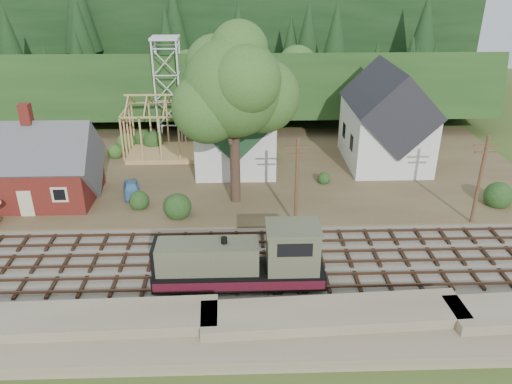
{
  "coord_description": "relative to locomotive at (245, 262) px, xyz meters",
  "views": [
    {
      "loc": [
        2.53,
        -31.39,
        20.65
      ],
      "look_at": [
        3.74,
        6.0,
        3.0
      ],
      "focal_mm": 35.0,
      "sensor_mm": 36.0,
      "label": 1
    }
  ],
  "objects": [
    {
      "name": "hillside",
      "position": [
        -2.74,
        45.0,
        -2.04
      ],
      "size": [
        70.0,
        28.96,
        12.74
      ],
      "primitive_type": "cube",
      "rotation": [
        -0.17,
        0.0,
        0.0
      ],
      "color": "#1E3F19",
      "rests_on": "ground"
    },
    {
      "name": "embankment",
      "position": [
        -2.74,
        -5.5,
        -2.04
      ],
      "size": [
        64.0,
        5.0,
        1.6
      ],
      "primitive_type": "cube",
      "color": "#7F7259",
      "rests_on": "ground"
    },
    {
      "name": "car_blue",
      "position": [
        -10.56,
        14.49,
        -1.11
      ],
      "size": [
        2.28,
        3.91,
        1.25
      ],
      "primitive_type": "imported",
      "rotation": [
        0.0,
        0.0,
        0.23
      ],
      "color": "#619AD0",
      "rests_on": "village_flat"
    },
    {
      "name": "locomotive",
      "position": [
        0.0,
        0.0,
        0.0
      ],
      "size": [
        11.37,
        2.84,
        4.57
      ],
      "color": "black",
      "rests_on": "railroad_bed"
    },
    {
      "name": "farmhouse",
      "position": [
        15.26,
        22.0,
        2.83
      ],
      "size": [
        8.4,
        10.8,
        10.6
      ],
      "color": "silver",
      "rests_on": "village_flat"
    },
    {
      "name": "car_red",
      "position": [
        15.36,
        19.67,
        -1.19
      ],
      "size": [
        4.31,
        3.59,
        1.1
      ],
      "primitive_type": "imported",
      "rotation": [
        0.0,
        0.0,
        1.03
      ],
      "color": "#AB140D",
      "rests_on": "village_flat"
    },
    {
      "name": "telegraph_pole_near",
      "position": [
        4.26,
        8.2,
        2.21
      ],
      "size": [
        2.2,
        0.28,
        8.0
      ],
      "color": "#4C331E",
      "rests_on": "ground"
    },
    {
      "name": "railroad_bed",
      "position": [
        -2.74,
        3.0,
        -1.96
      ],
      "size": [
        64.0,
        11.0,
        0.16
      ],
      "primitive_type": "cube",
      "color": "#726B5B",
      "rests_on": "ground"
    },
    {
      "name": "ground",
      "position": [
        -2.74,
        3.0,
        -2.04
      ],
      "size": [
        140.0,
        140.0,
        0.0
      ],
      "primitive_type": "plane",
      "color": "#384C1E",
      "rests_on": "ground"
    },
    {
      "name": "ridge",
      "position": [
        -2.74,
        61.0,
        -2.04
      ],
      "size": [
        80.0,
        20.0,
        12.0
      ],
      "primitive_type": "cube",
      "color": "black",
      "rests_on": "ground"
    },
    {
      "name": "village_flat",
      "position": [
        -2.74,
        21.0,
        -1.89
      ],
      "size": [
        64.0,
        26.0,
        0.3
      ],
      "primitive_type": "cube",
      "color": "brown",
      "rests_on": "ground"
    },
    {
      "name": "depot",
      "position": [
        -18.74,
        14.0,
        1.18
      ],
      "size": [
        10.8,
        7.41,
        9.0
      ],
      "color": "#5C1515",
      "rests_on": "village_flat"
    },
    {
      "name": "lattice_tower",
      "position": [
        -8.74,
        31.0,
        7.99
      ],
      "size": [
        3.2,
        3.2,
        12.12
      ],
      "color": "silver",
      "rests_on": "village_flat"
    },
    {
      "name": "church",
      "position": [
        -0.74,
        22.68,
        3.14
      ],
      "size": [
        8.4,
        15.17,
        13.0
      ],
      "color": "silver",
      "rests_on": "village_flat"
    },
    {
      "name": "timber_frame",
      "position": [
        -8.74,
        25.0,
        1.23
      ],
      "size": [
        8.2,
        6.2,
        6.99
      ],
      "color": "tan",
      "rests_on": "village_flat"
    },
    {
      "name": "telegraph_pole_far",
      "position": [
        19.26,
        8.2,
        2.21
      ],
      "size": [
        2.2,
        0.28,
        8.0
      ],
      "color": "#4C331E",
      "rests_on": "ground"
    },
    {
      "name": "big_tree",
      "position": [
        -0.57,
        13.08,
        8.18
      ],
      "size": [
        10.9,
        8.4,
        14.7
      ],
      "color": "#38281E",
      "rests_on": "village_flat"
    }
  ]
}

